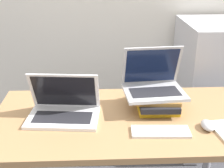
% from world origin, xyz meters
% --- Properties ---
extents(desk, '(1.30, 0.70, 0.70)m').
position_xyz_m(desk, '(0.00, 0.35, 0.62)').
color(desk, '#9E754C').
rests_on(desk, ground_plane).
extents(laptop_left, '(0.37, 0.27, 0.23)m').
position_xyz_m(laptop_left, '(-0.29, 0.36, 0.75)').
color(laptop_left, silver).
rests_on(laptop_left, desk).
extents(book_stack, '(0.24, 0.28, 0.08)m').
position_xyz_m(book_stack, '(0.19, 0.44, 0.74)').
color(book_stack, gold).
rests_on(book_stack, desk).
extents(laptop_on_books, '(0.33, 0.27, 0.24)m').
position_xyz_m(laptop_on_books, '(0.17, 0.46, 0.83)').
color(laptop_on_books, '#B2B2B7').
rests_on(laptop_on_books, book_stack).
extents(wireless_keyboard, '(0.27, 0.11, 0.01)m').
position_xyz_m(wireless_keyboard, '(0.16, 0.19, 0.71)').
color(wireless_keyboard, silver).
rests_on(wireless_keyboard, desk).
extents(mouse, '(0.06, 0.10, 0.04)m').
position_xyz_m(mouse, '(0.39, 0.22, 0.72)').
color(mouse, '#B2B2B7').
rests_on(mouse, desk).
extents(mini_fridge, '(0.55, 0.62, 1.01)m').
position_xyz_m(mini_fridge, '(0.78, 1.15, 0.50)').
color(mini_fridge, silver).
rests_on(mini_fridge, ground_plane).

